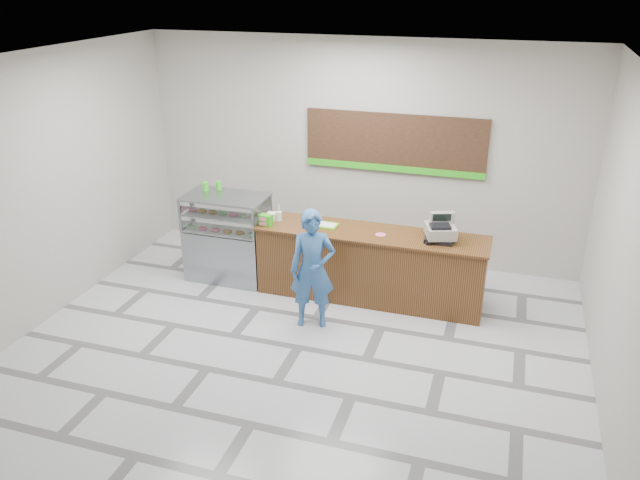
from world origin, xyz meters
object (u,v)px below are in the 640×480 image
(serving_tray, at_px, (325,225))
(customer, at_px, (313,269))
(display_case, at_px, (228,237))
(cash_register, at_px, (440,230))
(sales_counter, at_px, (370,265))

(serving_tray, distance_m, customer, 1.00)
(display_case, relative_size, cash_register, 2.65)
(sales_counter, xyz_separation_m, serving_tray, (-0.68, 0.04, 0.52))
(serving_tray, bearing_deg, display_case, -175.54)
(sales_counter, relative_size, customer, 2.02)
(serving_tray, xyz_separation_m, customer, (0.12, -0.96, -0.23))
(sales_counter, height_order, serving_tray, serving_tray)
(cash_register, bearing_deg, display_case, 161.25)
(sales_counter, height_order, display_case, display_case)
(display_case, relative_size, customer, 0.82)
(sales_counter, distance_m, customer, 1.12)
(display_case, bearing_deg, serving_tray, 1.34)
(sales_counter, height_order, cash_register, cash_register)
(cash_register, bearing_deg, customer, -166.78)
(cash_register, height_order, serving_tray, cash_register)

